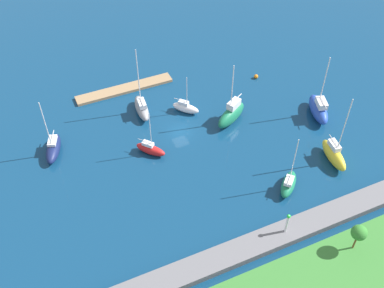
% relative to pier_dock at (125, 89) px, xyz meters
% --- Properties ---
extents(water, '(160.00, 160.00, 0.00)m').
position_rel_pier_dock_xyz_m(water, '(-5.24, 15.48, -0.27)').
color(water, navy).
rests_on(water, ground).
extents(pier_dock, '(19.20, 2.67, 0.55)m').
position_rel_pier_dock_xyz_m(pier_dock, '(0.00, 0.00, 0.00)').
color(pier_dock, '#997A56').
rests_on(pier_dock, ground).
extents(breakwater, '(60.43, 3.63, 1.15)m').
position_rel_pier_dock_xyz_m(breakwater, '(-5.24, 41.70, 0.30)').
color(breakwater, slate).
rests_on(breakwater, ground).
extents(harbor_beacon, '(0.56, 0.56, 3.73)m').
position_rel_pier_dock_xyz_m(harbor_beacon, '(-10.22, 41.70, 3.02)').
color(harbor_beacon, silver).
rests_on(harbor_beacon, breakwater).
extents(park_tree_center, '(2.16, 2.16, 4.60)m').
position_rel_pier_dock_xyz_m(park_tree_center, '(-17.25, 47.73, 4.27)').
color(park_tree_center, brown).
rests_on(park_tree_center, shoreline_park).
extents(sailboat_green_center_basin, '(7.76, 5.74, 12.34)m').
position_rel_pier_dock_xyz_m(sailboat_green_center_basin, '(-14.73, 16.70, 1.46)').
color(sailboat_green_center_basin, '#19724C').
rests_on(sailboat_green_center_basin, water).
extents(sailboat_red_near_pier, '(4.69, 5.07, 8.93)m').
position_rel_pier_dock_xyz_m(sailboat_red_near_pier, '(1.38, 18.35, 0.69)').
color(sailboat_red_near_pier, red).
rests_on(sailboat_red_near_pier, water).
extents(sailboat_blue_mid_basin, '(5.00, 8.32, 12.28)m').
position_rel_pier_dock_xyz_m(sailboat_blue_mid_basin, '(-29.97, 21.71, 1.31)').
color(sailboat_blue_mid_basin, '#2347B2').
rests_on(sailboat_blue_mid_basin, water).
extents(sailboat_navy_inner_mooring, '(4.50, 7.30, 11.16)m').
position_rel_pier_dock_xyz_m(sailboat_navy_inner_mooring, '(16.19, 11.60, 0.85)').
color(sailboat_navy_inner_mooring, '#141E4C').
rests_on(sailboat_navy_inner_mooring, water).
extents(sailboat_white_along_channel, '(4.65, 4.86, 7.90)m').
position_rel_pier_dock_xyz_m(sailboat_white_along_channel, '(-8.29, 10.87, 0.70)').
color(sailboat_white_along_channel, white).
rests_on(sailboat_white_along_channel, water).
extents(sailboat_gray_lone_north, '(2.82, 7.30, 13.45)m').
position_rel_pier_dock_xyz_m(sailboat_gray_lone_north, '(-0.79, 7.96, 1.03)').
color(sailboat_gray_lone_north, gray).
rests_on(sailboat_gray_lone_north, water).
extents(sailboat_yellow_east_end, '(3.00, 7.29, 13.31)m').
position_rel_pier_dock_xyz_m(sailboat_yellow_east_end, '(-25.53, 32.29, 1.19)').
color(sailboat_yellow_east_end, yellow).
rests_on(sailboat_yellow_east_end, water).
extents(sailboat_green_far_north, '(5.47, 5.32, 10.41)m').
position_rel_pier_dock_xyz_m(sailboat_green_far_north, '(-15.45, 34.45, 0.85)').
color(sailboat_green_far_north, '#19724C').
rests_on(sailboat_green_far_north, water).
extents(mooring_buoy_orange, '(0.86, 0.86, 0.86)m').
position_rel_pier_dock_xyz_m(mooring_buoy_orange, '(-25.43, 7.13, 0.16)').
color(mooring_buoy_orange, orange).
rests_on(mooring_buoy_orange, water).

